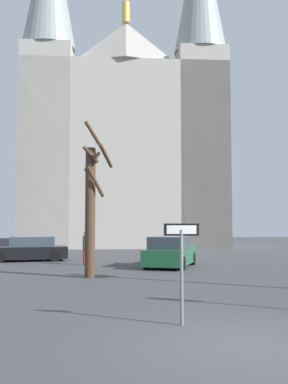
# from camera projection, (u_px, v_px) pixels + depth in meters

# --- Properties ---
(ground_plane) EXTENTS (120.00, 120.00, 0.00)m
(ground_plane) POSITION_uv_depth(u_px,v_px,m) (250.00, 346.00, 7.67)
(ground_plane) COLOR #424244
(cathedral) EXTENTS (18.33, 14.38, 31.42)m
(cathedral) POSITION_uv_depth(u_px,v_px,m) (124.00, 141.00, 43.07)
(cathedral) COLOR #ADA89E
(cathedral) RESTS_ON ground
(one_way_arrow_sign) EXTENTS (0.73, 0.16, 2.10)m
(one_way_arrow_sign) POSITION_uv_depth(u_px,v_px,m) (182.00, 258.00, 9.38)
(one_way_arrow_sign) COLOR slate
(one_way_arrow_sign) RESTS_ON ground
(bare_tree) EXTENTS (1.21, 1.31, 6.05)m
(bare_tree) POSITION_uv_depth(u_px,v_px,m) (91.00, 205.00, 17.60)
(bare_tree) COLOR #473323
(bare_tree) RESTS_ON ground
(parked_car_near_green) EXTENTS (3.23, 4.57, 1.48)m
(parked_car_near_green) POSITION_uv_depth(u_px,v_px,m) (170.00, 253.00, 21.76)
(parked_car_near_green) COLOR #1E5B38
(parked_car_near_green) RESTS_ON ground
(parked_car_far_black) EXTENTS (4.57, 2.57, 1.36)m
(parked_car_far_black) POSITION_uv_depth(u_px,v_px,m) (29.00, 249.00, 25.28)
(parked_car_far_black) COLOR black
(parked_car_far_black) RESTS_ON ground
(pedestrian_walking) EXTENTS (0.32, 0.32, 1.72)m
(pedestrian_walking) POSITION_uv_depth(u_px,v_px,m) (86.00, 244.00, 22.74)
(pedestrian_walking) COLOR maroon
(pedestrian_walking) RESTS_ON ground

